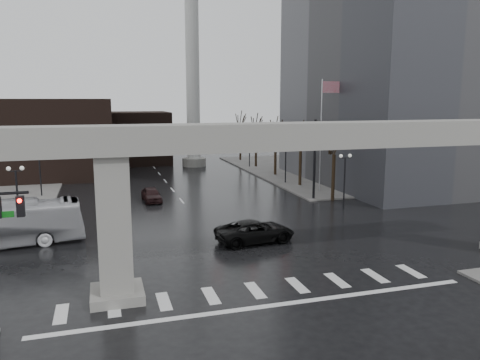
{
  "coord_description": "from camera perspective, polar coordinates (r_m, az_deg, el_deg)",
  "views": [
    {
      "loc": [
        -7.44,
        -23.06,
        9.91
      ],
      "look_at": [
        1.56,
        7.0,
        4.5
      ],
      "focal_mm": 35.0,
      "sensor_mm": 36.0,
      "label": 1
    }
  ],
  "objects": [
    {
      "name": "tree_right_3",
      "position": [
        69.04,
        1.98,
        4.02
      ],
      "size": [
        1.11,
        1.66,
        8.02
      ],
      "color": "black",
      "rests_on": "ground"
    },
    {
      "name": "far_car",
      "position": [
        46.76,
        -10.75,
        -1.76
      ],
      "size": [
        1.87,
        4.14,
        1.38
      ],
      "primitive_type": "imported",
      "rotation": [
        0.0,
        0.0,
        0.06
      ],
      "color": "black",
      "rests_on": "ground"
    },
    {
      "name": "tree_right_0",
      "position": [
        47.13,
        11.34,
        0.9
      ],
      "size": [
        1.09,
        1.58,
        7.5
      ],
      "color": "black",
      "rests_on": "ground"
    },
    {
      "name": "office_tower",
      "position": [
        61.53,
        20.05,
        19.6
      ],
      "size": [
        22.0,
        26.0,
        42.0
      ],
      "primitive_type": "cube",
      "color": "slate",
      "rests_on": "ground"
    },
    {
      "name": "building_far_mid",
      "position": [
        75.49,
        -12.54,
        5.06
      ],
      "size": [
        10.0,
        10.0,
        8.0
      ],
      "primitive_type": "cube",
      "color": "black",
      "rests_on": "ground"
    },
    {
      "name": "flagpole_assembly",
      "position": [
        50.53,
        10.17,
        6.93
      ],
      "size": [
        2.06,
        0.12,
        12.0
      ],
      "color": "silver",
      "rests_on": "ground"
    },
    {
      "name": "pickup_truck",
      "position": [
        33.07,
        1.86,
        -6.25
      ],
      "size": [
        5.9,
        3.25,
        1.56
      ],
      "primitive_type": "imported",
      "rotation": [
        0.0,
        0.0,
        1.69
      ],
      "color": "black",
      "rests_on": "ground"
    },
    {
      "name": "lamp_left_2",
      "position": [
        65.66,
        -21.92,
        3.45
      ],
      "size": [
        1.22,
        0.32,
        5.11
      ],
      "color": "black",
      "rests_on": "ground"
    },
    {
      "name": "building_far_left",
      "position": [
        65.57,
        -22.44,
        4.75
      ],
      "size": [
        16.0,
        14.0,
        10.0
      ],
      "primitive_type": "cube",
      "color": "black",
      "rests_on": "ground"
    },
    {
      "name": "lamp_left_0",
      "position": [
        38.1,
        -25.56,
        -0.91
      ],
      "size": [
        1.22,
        0.32,
        5.11
      ],
      "color": "black",
      "rests_on": "ground"
    },
    {
      "name": "ground",
      "position": [
        26.18,
        1.15,
        -12.47
      ],
      "size": [
        160.0,
        160.0,
        0.0
      ],
      "primitive_type": "plane",
      "color": "black",
      "rests_on": "ground"
    },
    {
      "name": "signal_mast_arm",
      "position": [
        45.16,
        4.76,
        4.56
      ],
      "size": [
        12.12,
        0.43,
        8.0
      ],
      "color": "black",
      "rests_on": "ground"
    },
    {
      "name": "tree_right_2",
      "position": [
        61.56,
        4.36,
        3.23
      ],
      "size": [
        1.1,
        1.63,
        7.85
      ],
      "color": "black",
      "rests_on": "ground"
    },
    {
      "name": "sidewalk_ne",
      "position": [
        68.58,
        12.72,
        1.3
      ],
      "size": [
        28.0,
        36.0,
        0.15
      ],
      "primitive_type": "cube",
      "color": "slate",
      "rests_on": "ground"
    },
    {
      "name": "smokestack",
      "position": [
        70.44,
        -5.79,
        12.53
      ],
      "size": [
        3.6,
        3.6,
        30.0
      ],
      "color": "silver",
      "rests_on": "ground"
    },
    {
      "name": "lamp_left_1",
      "position": [
        51.82,
        -23.26,
        1.85
      ],
      "size": [
        1.22,
        0.32,
        5.11
      ],
      "color": "black",
      "rests_on": "ground"
    },
    {
      "name": "elevated_guideway",
      "position": [
        24.84,
        3.99,
        2.75
      ],
      "size": [
        48.0,
        2.6,
        8.7
      ],
      "color": "gray",
      "rests_on": "ground"
    },
    {
      "name": "lamp_right_2",
      "position": [
        68.65,
        1.17,
        4.4
      ],
      "size": [
        1.22,
        0.32,
        5.11
      ],
      "color": "black",
      "rests_on": "ground"
    },
    {
      "name": "lamp_right_0",
      "position": [
        43.05,
        12.65,
        0.94
      ],
      "size": [
        1.22,
        0.32,
        5.11
      ],
      "color": "black",
      "rests_on": "ground"
    },
    {
      "name": "lamp_right_1",
      "position": [
        55.56,
        5.6,
        3.08
      ],
      "size": [
        1.22,
        0.32,
        5.11
      ],
      "color": "black",
      "rests_on": "ground"
    },
    {
      "name": "tree_right_1",
      "position": [
        54.23,
        7.39,
        2.22
      ],
      "size": [
        1.09,
        1.61,
        7.67
      ],
      "color": "black",
      "rests_on": "ground"
    },
    {
      "name": "tree_right_4",
      "position": [
        76.62,
        0.06,
        4.64
      ],
      "size": [
        1.12,
        1.69,
        8.19
      ],
      "color": "black",
      "rests_on": "ground"
    }
  ]
}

